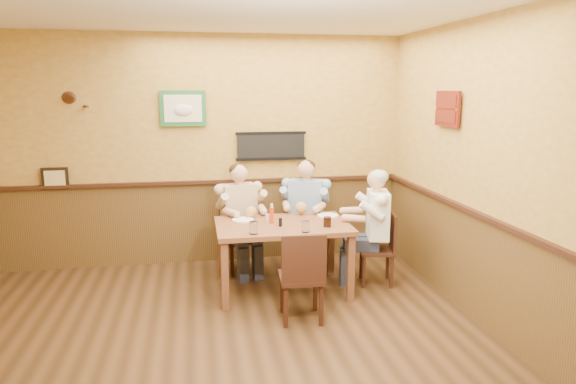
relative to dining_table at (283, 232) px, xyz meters
The scene contains 17 objects.
room 1.69m from the dining_table, 119.93° to the right, with size 5.02×5.03×2.81m.
dining_table is the anchor object (origin of this frame).
chair_back_left 0.84m from the dining_table, 120.01° to the left, with size 0.38×0.38×0.82m, color #3D1F13, non-canonical shape.
chair_back_right 0.87m from the dining_table, 60.39° to the left, with size 0.38×0.38×0.83m, color #3D1F13, non-canonical shape.
chair_right_end 1.10m from the dining_table, ahead, with size 0.37×0.37×0.81m, color #3D1F13, non-canonical shape.
chair_near_side 0.75m from the dining_table, 85.76° to the right, with size 0.41×0.41×0.88m, color #3D1F13, non-canonical shape.
diner_tan_shirt 0.81m from the dining_table, 120.01° to the left, with size 0.54×0.54×1.17m, color beige, non-canonical shape.
diner_blue_polo 0.84m from the dining_table, 60.39° to the left, with size 0.55×0.55×1.19m, color #84A2C7, non-canonical shape.
diner_white_elder 1.07m from the dining_table, ahead, with size 0.53×0.53×1.16m, color white, non-canonical shape.
water_glass_left 0.51m from the dining_table, 135.90° to the right, with size 0.08×0.08×0.13m, color white.
water_glass_mid 0.43m from the dining_table, 64.82° to the right, with size 0.08×0.08×0.11m, color silver.
cola_tumbler 0.50m from the dining_table, 25.02° to the right, with size 0.08×0.08×0.10m, color black.
hot_sauce_bottle 0.22m from the dining_table, 160.17° to the left, with size 0.05×0.05×0.19m, color red.
salt_shaker 0.23m from the dining_table, 143.86° to the left, with size 0.03×0.03×0.09m, color silver.
pepper_shaker 0.18m from the dining_table, 111.02° to the right, with size 0.03×0.03×0.09m, color black.
plate_far_left 0.46m from the dining_table, 152.46° to the left, with size 0.24×0.24×0.02m, color white.
plate_far_right 0.61m from the dining_table, 22.70° to the left, with size 0.24×0.24×0.02m, color white.
Camera 1 is at (-0.08, -3.84, 2.16)m, focal length 32.00 mm.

